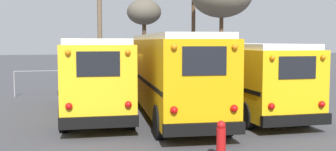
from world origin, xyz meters
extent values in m
plane|color=#424247|center=(0.00, 0.00, 0.00)|extent=(160.00, 160.00, 0.00)
cube|color=yellow|center=(-3.03, 0.14, 1.64)|extent=(2.55, 9.33, 2.56)
cube|color=white|center=(-3.03, 0.14, 3.03)|extent=(2.35, 8.96, 0.20)
cube|color=black|center=(-3.10, -4.54, 0.54)|extent=(2.46, 0.24, 0.36)
cube|color=black|center=(-3.10, -4.52, 2.35)|extent=(1.33, 0.05, 0.77)
sphere|color=red|center=(-4.00, -4.54, 1.07)|extent=(0.22, 0.22, 0.22)
sphere|color=orange|center=(-4.00, -4.54, 2.71)|extent=(0.18, 0.18, 0.18)
sphere|color=red|center=(-2.19, -4.57, 1.07)|extent=(0.22, 0.22, 0.22)
sphere|color=orange|center=(-2.19, -4.57, 2.71)|extent=(0.18, 0.18, 0.18)
cube|color=black|center=(-4.25, 0.16, 1.45)|extent=(0.16, 9.11, 0.14)
cube|color=black|center=(-1.81, 0.13, 1.45)|extent=(0.16, 9.11, 0.14)
cylinder|color=black|center=(-4.11, 3.51, 0.52)|extent=(0.29, 1.04, 1.04)
cylinder|color=black|center=(-1.85, 3.47, 0.52)|extent=(0.29, 1.04, 1.04)
cylinder|color=black|center=(-4.20, -3.19, 0.52)|extent=(0.29, 1.04, 1.04)
cylinder|color=black|center=(-1.95, -3.22, 0.52)|extent=(0.29, 1.04, 1.04)
cube|color=#E5A00C|center=(0.00, -1.11, 1.74)|extent=(2.82, 10.39, 2.73)
cube|color=white|center=(0.00, -1.11, 3.21)|extent=(2.61, 9.97, 0.20)
cube|color=black|center=(-0.25, -6.29, 0.55)|extent=(2.39, 0.31, 0.36)
cube|color=black|center=(-0.24, -6.26, 2.49)|extent=(1.28, 0.09, 0.82)
sphere|color=red|center=(-1.12, -6.25, 1.13)|extent=(0.22, 0.22, 0.22)
sphere|color=orange|center=(-1.12, -6.25, 2.89)|extent=(0.18, 0.18, 0.18)
sphere|color=red|center=(0.63, -6.34, 1.13)|extent=(0.22, 0.22, 0.22)
sphere|color=orange|center=(0.63, -6.34, 2.89)|extent=(0.18, 0.18, 0.18)
cube|color=black|center=(-1.18, -1.05, 1.54)|extent=(0.50, 10.08, 0.14)
cube|color=black|center=(1.18, -1.16, 1.54)|extent=(0.50, 10.08, 0.14)
cylinder|color=black|center=(-0.90, 2.79, 0.54)|extent=(0.33, 1.08, 1.07)
cylinder|color=black|center=(1.27, 2.68, 0.54)|extent=(0.33, 1.08, 1.07)
cylinder|color=black|center=(-1.27, -4.90, 0.54)|extent=(0.33, 1.08, 1.07)
cylinder|color=black|center=(0.90, -5.00, 0.54)|extent=(0.33, 1.08, 1.07)
cube|color=yellow|center=(3.03, -0.41, 1.54)|extent=(2.63, 9.95, 2.42)
cube|color=white|center=(3.03, -0.41, 2.85)|extent=(2.42, 9.55, 0.20)
cube|color=black|center=(3.14, -5.40, 0.51)|extent=(2.45, 0.26, 0.36)
cube|color=black|center=(3.14, -5.38, 2.20)|extent=(1.32, 0.06, 0.73)
sphere|color=red|center=(2.24, -5.43, 0.99)|extent=(0.22, 0.22, 0.22)
sphere|color=orange|center=(2.24, -5.43, 2.53)|extent=(0.18, 0.18, 0.18)
sphere|color=red|center=(4.04, -5.39, 0.99)|extent=(0.22, 0.22, 0.22)
sphere|color=orange|center=(4.04, -5.39, 2.53)|extent=(0.18, 0.18, 0.18)
cube|color=black|center=(1.82, -0.44, 1.36)|extent=(0.24, 9.70, 0.14)
cube|color=black|center=(4.24, -0.39, 1.36)|extent=(0.24, 9.70, 0.14)
cylinder|color=black|center=(1.83, 3.21, 0.47)|extent=(0.30, 0.94, 0.94)
cylinder|color=black|center=(4.07, 3.26, 0.47)|extent=(0.30, 0.94, 0.94)
cylinder|color=black|center=(1.99, -4.09, 0.47)|extent=(0.30, 0.94, 0.94)
cylinder|color=black|center=(4.23, -4.04, 0.47)|extent=(0.30, 0.94, 0.94)
cylinder|color=brown|center=(-2.23, 9.17, 4.59)|extent=(0.29, 0.29, 9.17)
cylinder|color=brown|center=(5.98, 9.68, 2.52)|extent=(0.27, 0.27, 5.03)
cylinder|color=#473323|center=(1.67, 15.78, 2.30)|extent=(0.32, 0.32, 4.60)
ellipsoid|color=#5B5447|center=(1.67, 15.78, 5.35)|extent=(2.73, 2.73, 2.05)
cylinder|color=brown|center=(4.94, 12.94, 3.38)|extent=(0.29, 0.29, 6.76)
cylinder|color=#939399|center=(-7.03, 6.49, 0.70)|extent=(0.06, 0.06, 1.40)
cylinder|color=#939399|center=(-4.69, 6.49, 0.70)|extent=(0.06, 0.06, 1.40)
cylinder|color=#939399|center=(-2.34, 6.49, 0.70)|extent=(0.06, 0.06, 1.40)
cylinder|color=#939399|center=(0.00, 6.49, 0.70)|extent=(0.06, 0.06, 1.40)
cylinder|color=#939399|center=(2.34, 6.49, 0.70)|extent=(0.06, 0.06, 1.40)
cylinder|color=#939399|center=(4.69, 6.49, 0.70)|extent=(0.06, 0.06, 1.40)
cylinder|color=#939399|center=(7.03, 6.49, 0.70)|extent=(0.06, 0.06, 1.40)
cylinder|color=#939399|center=(0.00, 6.49, 1.40)|extent=(14.06, 0.04, 0.04)
cylinder|color=#B21414|center=(-0.20, -7.57, 0.42)|extent=(0.24, 0.24, 0.85)
sphere|color=#B21414|center=(-0.20, -7.57, 0.92)|extent=(0.23, 0.23, 0.23)
camera|label=1|loc=(-3.82, -17.55, 3.05)|focal=45.00mm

